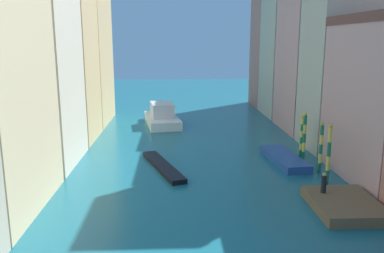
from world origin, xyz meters
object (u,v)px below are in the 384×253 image
(gondola_black, at_px, (163,166))
(motorboat_0, at_px, (284,159))
(mooring_pole_2, at_px, (304,136))
(mooring_pole_1, at_px, (321,147))
(vaporetto_white, at_px, (162,117))
(mooring_pole_0, at_px, (329,154))
(person_on_dock, at_px, (324,183))
(mooring_pole_3, at_px, (302,135))
(waterfront_dock, at_px, (345,205))

(gondola_black, relative_size, motorboat_0, 1.18)
(gondola_black, xyz_separation_m, motorboat_0, (11.12, 1.34, 0.13))
(mooring_pole_2, bearing_deg, mooring_pole_1, -85.44)
(mooring_pole_2, xyz_separation_m, gondola_black, (-13.05, -1.88, -2.11))
(mooring_pole_2, relative_size, vaporetto_white, 0.48)
(mooring_pole_1, distance_m, vaporetto_white, 24.54)
(mooring_pole_2, xyz_separation_m, vaporetto_white, (-13.59, 16.75, -1.25))
(mooring_pole_0, xyz_separation_m, mooring_pole_1, (0.48, 2.90, -0.23))
(person_on_dock, bearing_deg, motorboat_0, 90.74)
(mooring_pole_3, bearing_deg, motorboat_0, -138.64)
(mooring_pole_2, distance_m, gondola_black, 13.36)
(person_on_dock, xyz_separation_m, mooring_pole_0, (1.60, 3.43, 1.09))
(mooring_pole_1, relative_size, mooring_pole_3, 1.06)
(waterfront_dock, relative_size, mooring_pole_2, 1.22)
(waterfront_dock, height_order, vaporetto_white, vaporetto_white)
(mooring_pole_1, bearing_deg, mooring_pole_2, 94.56)
(gondola_black, bearing_deg, mooring_pole_3, 13.65)
(mooring_pole_3, bearing_deg, waterfront_dock, -94.82)
(mooring_pole_1, distance_m, mooring_pole_3, 4.82)
(person_on_dock, distance_m, mooring_pole_0, 3.94)
(vaporetto_white, xyz_separation_m, motorboat_0, (11.66, -17.29, -0.73))
(waterfront_dock, relative_size, motorboat_0, 0.75)
(mooring_pole_1, relative_size, vaporetto_white, 0.46)
(mooring_pole_3, xyz_separation_m, vaporetto_white, (-13.79, 15.41, -1.04))
(mooring_pole_0, relative_size, motorboat_0, 0.65)
(mooring_pole_3, relative_size, vaporetto_white, 0.43)
(waterfront_dock, xyz_separation_m, person_on_dock, (-0.97, 1.33, 1.02))
(vaporetto_white, bearing_deg, mooring_pole_0, -59.94)
(mooring_pole_1, distance_m, gondola_black, 13.58)
(mooring_pole_0, xyz_separation_m, mooring_pole_2, (0.21, 6.37, -0.14))
(mooring_pole_0, height_order, vaporetto_white, mooring_pole_0)
(mooring_pole_0, distance_m, vaporetto_white, 26.75)
(person_on_dock, distance_m, mooring_pole_3, 11.35)
(vaporetto_white, bearing_deg, mooring_pole_1, -55.57)
(waterfront_dock, height_order, mooring_pole_3, mooring_pole_3)
(vaporetto_white, bearing_deg, waterfront_dock, -65.44)
(mooring_pole_3, bearing_deg, mooring_pole_2, -98.82)
(mooring_pole_1, relative_size, mooring_pole_2, 0.96)
(mooring_pole_1, distance_m, mooring_pole_2, 3.49)
(mooring_pole_0, relative_size, mooring_pole_2, 1.06)
(mooring_pole_1, bearing_deg, motorboat_0, 126.96)
(mooring_pole_2, distance_m, vaporetto_white, 21.60)
(person_on_dock, xyz_separation_m, mooring_pole_3, (2.02, 11.14, 0.74))
(mooring_pole_3, bearing_deg, mooring_pole_1, -89.18)
(mooring_pole_2, bearing_deg, mooring_pole_0, -91.86)
(waterfront_dock, relative_size, mooring_pole_1, 1.27)
(person_on_dock, relative_size, vaporetto_white, 0.15)
(person_on_dock, distance_m, mooring_pole_1, 6.72)
(waterfront_dock, xyz_separation_m, mooring_pole_1, (1.12, 7.66, 1.87))
(mooring_pole_2, bearing_deg, person_on_dock, -100.47)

